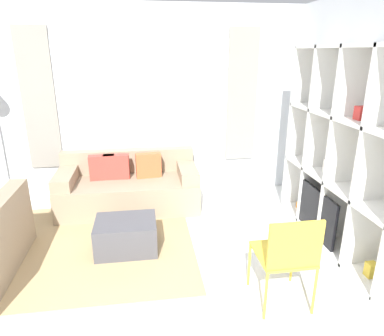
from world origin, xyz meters
TOP-DOWN VIEW (x-y plane):
  - wall_back at (0.00, 3.13)m, footprint 5.74×0.11m
  - wall_right at (2.31, 1.55)m, footprint 0.07×4.30m
  - area_rug at (-0.82, 1.67)m, footprint 2.56×2.07m
  - shelving_unit at (2.10, 1.38)m, footprint 0.41×2.06m
  - couch_main at (-0.27, 2.65)m, footprint 1.86×0.87m
  - ottoman at (-0.27, 1.51)m, footprint 0.65×0.50m
  - folding_chair at (1.08, 0.43)m, footprint 0.44×0.46m

SIDE VIEW (x-z plane):
  - area_rug at x=-0.82m, z-range 0.00..0.01m
  - ottoman at x=-0.27m, z-range 0.00..0.36m
  - couch_main at x=-0.27m, z-range -0.09..0.67m
  - folding_chair at x=1.08m, z-range 0.09..0.95m
  - shelving_unit at x=2.10m, z-range -0.04..2.10m
  - wall_right at x=2.31m, z-range 0.00..2.70m
  - wall_back at x=0.00m, z-range 0.01..2.71m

